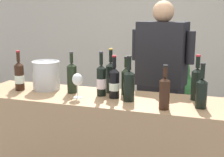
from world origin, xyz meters
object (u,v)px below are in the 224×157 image
object	(u,v)px
wine_bottle_7	(201,92)
ice_bucket	(46,75)
person_server	(161,93)
wine_bottle_1	(126,80)
wine_bottle_5	(101,80)
wine_bottle_4	(19,74)
wine_bottle_10	(19,76)
wine_bottle_8	(164,92)
potted_shrub	(172,87)
wine_glass	(77,80)
wine_bottle_2	(197,83)
wine_bottle_6	(72,77)
wine_bottle_3	(114,83)
wine_bottle_9	(129,84)
wine_bottle_0	(111,76)

from	to	relation	value
wine_bottle_7	ice_bucket	xyz separation A→B (m)	(-1.26, 0.14, 0.01)
wine_bottle_7	person_server	distance (m)	0.85
wine_bottle_1	wine_bottle_5	size ratio (longest dim) A/B	0.86
wine_bottle_4	wine_bottle_10	size ratio (longest dim) A/B	0.96
wine_bottle_8	potted_shrub	world-z (taller)	wine_bottle_8
wine_bottle_7	wine_glass	size ratio (longest dim) A/B	1.64
wine_glass	ice_bucket	distance (m)	0.39
wine_bottle_2	wine_bottle_7	distance (m)	0.20
wine_bottle_2	ice_bucket	xyz separation A→B (m)	(-1.22, -0.06, -0.01)
wine_bottle_2	wine_bottle_6	world-z (taller)	wine_bottle_2
wine_bottle_3	wine_bottle_9	bearing A→B (deg)	-20.30
wine_bottle_10	potted_shrub	bearing A→B (deg)	47.93
wine_bottle_2	wine_bottle_8	bearing A→B (deg)	-122.44
wine_bottle_5	wine_bottle_6	bearing A→B (deg)	177.72
wine_bottle_3	wine_glass	world-z (taller)	wine_bottle_3
wine_bottle_5	wine_bottle_7	xyz separation A→B (m)	(0.75, -0.09, -0.01)
wine_bottle_3	wine_glass	distance (m)	0.28
wine_bottle_7	person_server	size ratio (longest dim) A/B	0.19
wine_bottle_7	wine_bottle_9	xyz separation A→B (m)	(-0.51, 0.01, 0.01)
wine_bottle_1	wine_bottle_3	distance (m)	0.14
wine_bottle_4	wine_bottle_3	bearing A→B (deg)	-4.67
wine_glass	wine_bottle_7	bearing A→B (deg)	1.56
wine_bottle_4	wine_bottle_8	world-z (taller)	wine_bottle_4
potted_shrub	wine_bottle_2	bearing A→B (deg)	-73.34
ice_bucket	wine_bottle_0	bearing A→B (deg)	6.51
wine_bottle_9	wine_bottle_10	size ratio (longest dim) A/B	1.01
wine_bottle_1	wine_bottle_6	bearing A→B (deg)	-168.16
wine_glass	ice_bucket	size ratio (longest dim) A/B	0.79
wine_bottle_6	wine_bottle_5	bearing A→B (deg)	-2.28
wine_bottle_3	wine_bottle_8	distance (m)	0.44
wine_bottle_7	person_server	bearing A→B (deg)	118.58
wine_glass	person_server	xyz separation A→B (m)	(0.51, 0.74, -0.25)
wine_bottle_8	wine_bottle_10	bearing A→B (deg)	173.40
wine_bottle_4	person_server	world-z (taller)	person_server
wine_bottle_0	wine_bottle_8	xyz separation A→B (m)	(0.48, -0.30, -0.02)
wine_bottle_8	wine_bottle_6	bearing A→B (deg)	165.47
wine_bottle_4	wine_bottle_6	distance (m)	0.52
wine_glass	ice_bucket	world-z (taller)	ice_bucket
wine_bottle_7	wine_bottle_2	bearing A→B (deg)	102.41
wine_bottle_2	wine_bottle_8	xyz separation A→B (m)	(-0.19, -0.30, -0.01)
wine_bottle_1	wine_bottle_7	bearing A→B (deg)	-17.82
wine_bottle_0	wine_bottle_2	world-z (taller)	wine_bottle_0
wine_bottle_4	wine_glass	size ratio (longest dim) A/B	1.68
person_server	wine_bottle_1	bearing A→B (deg)	-110.01
wine_bottle_2	wine_bottle_4	distance (m)	1.48
wine_bottle_4	wine_bottle_10	world-z (taller)	wine_bottle_10
wine_bottle_5	wine_bottle_10	world-z (taller)	wine_bottle_5
wine_bottle_3	wine_bottle_4	world-z (taller)	wine_bottle_3
wine_bottle_4	wine_bottle_9	bearing A→B (deg)	-6.72
ice_bucket	person_server	xyz separation A→B (m)	(0.87, 0.58, -0.23)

